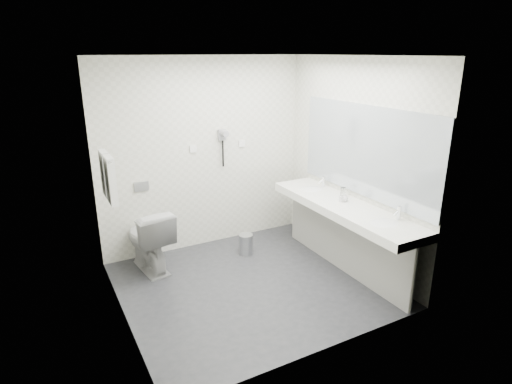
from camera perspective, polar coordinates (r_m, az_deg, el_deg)
floor at (r=4.99m, az=-0.71°, el=-12.28°), size 2.80×2.80×0.00m
ceiling at (r=4.29m, az=-0.85°, el=17.81°), size 2.80×2.80×0.00m
wall_back at (r=5.63m, az=-6.97°, el=4.95°), size 2.80×0.00×2.80m
wall_front at (r=3.45m, az=9.36°, el=-3.88°), size 2.80×0.00×2.80m
wall_left at (r=4.06m, az=-18.56°, el=-1.19°), size 0.00×2.60×2.60m
wall_right at (r=5.25m, az=12.90°, el=3.66°), size 0.00×2.60×2.60m
vanity_counter at (r=5.07m, az=11.66°, el=-2.12°), size 0.55×2.20×0.10m
vanity_panel at (r=5.25m, az=11.57°, el=-6.43°), size 0.03×2.15×0.75m
vanity_post_near at (r=4.62m, az=20.24°, el=-10.87°), size 0.06×0.06×0.75m
vanity_post_far at (r=6.02m, az=5.50°, el=-2.81°), size 0.06×0.06×0.75m
mirror at (r=5.06m, az=14.41°, el=5.31°), size 0.02×2.20×1.05m
basin_near at (r=4.62m, az=16.83°, el=-4.15°), size 0.40×0.31×0.05m
basin_far at (r=5.54m, az=7.41°, el=0.26°), size 0.40×0.31×0.05m
faucet_near at (r=4.72m, az=18.62°, el=-2.67°), size 0.04×0.04×0.15m
faucet_far at (r=5.62m, az=9.06°, el=1.42°), size 0.04×0.04×0.15m
soap_bottle_a at (r=5.11m, az=11.40°, el=-0.76°), size 0.05×0.05×0.10m
soap_bottle_b at (r=5.12m, az=11.84°, el=-0.74°), size 0.11×0.11×0.10m
glass_left at (r=5.28m, az=11.57°, el=-0.02°), size 0.07×0.07×0.12m
toilet at (r=5.30m, az=-14.23°, el=-6.15°), size 0.53×0.82×0.79m
flush_plate at (r=5.45m, az=-15.11°, el=0.72°), size 0.18×0.02×0.12m
pedal_bin at (r=5.62m, az=-1.36°, el=-7.07°), size 0.24×0.24×0.26m
bin_lid at (r=5.57m, az=-1.37°, el=-5.81°), size 0.18×0.18×0.02m
towel_rail at (r=4.51m, az=-19.63°, el=4.59°), size 0.02×0.62×0.02m
towel_near at (r=4.43m, az=-18.90°, el=1.48°), size 0.07×0.24×0.48m
towel_far at (r=4.70m, az=-19.51°, el=2.34°), size 0.07×0.24×0.48m
dryer_cradle at (r=5.64m, az=-4.58°, el=7.66°), size 0.10×0.04×0.14m
dryer_barrel at (r=5.57m, az=-4.29°, el=7.85°), size 0.08×0.14×0.08m
dryer_cord at (r=5.68m, az=-4.45°, el=5.16°), size 0.02×0.02×0.35m
switch_plate_a at (r=5.54m, az=-8.41°, el=5.74°), size 0.09×0.02×0.09m
switch_plate_b at (r=5.81m, az=-1.90°, el=6.51°), size 0.09×0.02×0.09m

